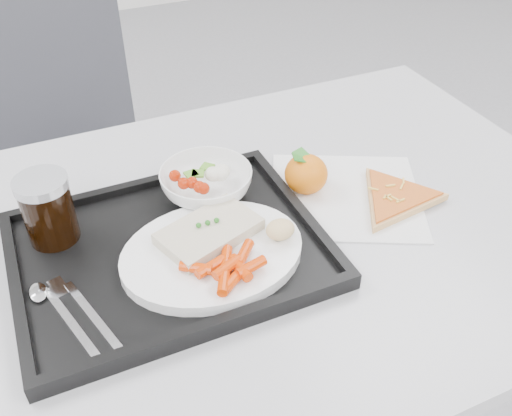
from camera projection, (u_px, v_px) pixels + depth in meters
name	position (u px, v px, depth m)	size (l,w,h in m)	color
table	(243.00, 259.00, 0.95)	(1.20, 0.80, 0.75)	#B5B5B7
chair	(74.00, 152.00, 1.47)	(0.54, 0.55, 0.93)	#3A3B42
tray	(169.00, 251.00, 0.85)	(0.45, 0.35, 0.03)	black
dinner_plate	(212.00, 253.00, 0.83)	(0.27, 0.27, 0.02)	white
fish_fillet	(209.00, 231.00, 0.84)	(0.17, 0.13, 0.03)	beige
bread_roll	(280.00, 229.00, 0.83)	(0.05, 0.05, 0.03)	#DBB789
salad_bowl	(206.00, 183.00, 0.94)	(0.15, 0.15, 0.05)	white
cola_glass	(48.00, 208.00, 0.83)	(0.08, 0.08, 0.11)	black
cutlery	(65.00, 307.00, 0.76)	(0.10, 0.17, 0.01)	silver
napkin	(346.00, 195.00, 0.97)	(0.33, 0.33, 0.00)	silver
tangerine	(306.00, 174.00, 0.96)	(0.08, 0.08, 0.07)	#FF6E00
pizza_slice	(396.00, 197.00, 0.95)	(0.28, 0.28, 0.02)	tan
carrot_pile	(228.00, 268.00, 0.78)	(0.11, 0.09, 0.02)	#CC3202
salad_contents	(207.00, 177.00, 0.93)	(0.10, 0.07, 0.02)	#A21D04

